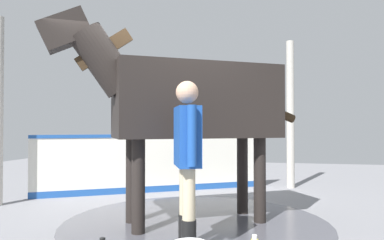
{
  "coord_description": "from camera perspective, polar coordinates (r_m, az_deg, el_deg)",
  "views": [
    {
      "loc": [
        1.3,
        -4.87,
        1.26
      ],
      "look_at": [
        0.44,
        -0.74,
        1.34
      ],
      "focal_mm": 33.65,
      "sensor_mm": 36.0,
      "label": 1
    }
  ],
  "objects": [
    {
      "name": "ground_plane",
      "position": [
        5.2,
        -3.22,
        -15.23
      ],
      "size": [
        16.0,
        16.0,
        0.02
      ],
      "primitive_type": "cube",
      "color": "gray"
    },
    {
      "name": "wet_patch",
      "position": [
        4.93,
        0.6,
        -15.87
      ],
      "size": [
        3.5,
        3.5,
        0.0
      ],
      "primitive_type": "cylinder",
      "color": "#4C4C54",
      "rests_on": "ground"
    },
    {
      "name": "barrier_wall",
      "position": [
        7.05,
        -5.43,
        -7.13
      ],
      "size": [
        4.05,
        2.35,
        1.11
      ],
      "color": "silver",
      "rests_on": "ground"
    },
    {
      "name": "roof_post_far",
      "position": [
        7.72,
        15.33,
        0.9
      ],
      "size": [
        0.16,
        0.16,
        3.04
      ],
      "primitive_type": "cylinder",
      "color": "#B7B2A8",
      "rests_on": "ground"
    },
    {
      "name": "horse",
      "position": [
        4.74,
        -0.76,
        2.96
      ],
      "size": [
        3.12,
        2.03,
        2.69
      ],
      "rotation": [
        0.0,
        0.0,
        -2.63
      ],
      "color": "black",
      "rests_on": "ground"
    },
    {
      "name": "handler",
      "position": [
        3.68,
        -0.78,
        -5.06
      ],
      "size": [
        0.39,
        0.65,
        1.73
      ],
      "rotation": [
        0.0,
        0.0,
        0.37
      ],
      "color": "black",
      "rests_on": "ground"
    }
  ]
}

